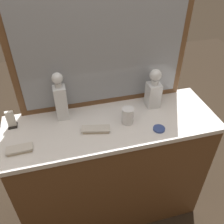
% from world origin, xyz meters
% --- Properties ---
extents(ground_plane, '(6.00, 6.00, 0.00)m').
position_xyz_m(ground_plane, '(0.00, 0.00, 0.00)').
color(ground_plane, '#2D2319').
extents(dresser, '(1.30, 0.46, 0.91)m').
position_xyz_m(dresser, '(0.00, 0.00, 0.46)').
color(dresser, brown).
rests_on(dresser, ground_plane).
extents(dresser_mirror, '(1.06, 0.03, 0.75)m').
position_xyz_m(dresser_mirror, '(0.00, 0.21, 1.29)').
color(dresser_mirror, brown).
rests_on(dresser_mirror, dresser).
extents(crystal_decanter_far_right, '(0.07, 0.07, 0.31)m').
position_xyz_m(crystal_decanter_far_right, '(-0.28, 0.13, 1.04)').
color(crystal_decanter_far_right, white).
rests_on(crystal_decanter_far_right, dresser).
extents(crystal_decanter_left, '(0.08, 0.08, 0.27)m').
position_xyz_m(crystal_decanter_left, '(0.30, 0.10, 1.02)').
color(crystal_decanter_left, white).
rests_on(crystal_decanter_left, dresser).
extents(crystal_tumbler_far_right, '(0.07, 0.07, 0.10)m').
position_xyz_m(crystal_tumbler_far_right, '(0.09, -0.02, 0.96)').
color(crystal_tumbler_far_right, white).
rests_on(crystal_tumbler_far_right, dresser).
extents(silver_brush_front, '(0.17, 0.09, 0.02)m').
position_xyz_m(silver_brush_front, '(-0.11, -0.05, 0.93)').
color(silver_brush_front, '#B7A88C').
rests_on(silver_brush_front, dresser).
extents(silver_brush_rear, '(0.14, 0.06, 0.02)m').
position_xyz_m(silver_brush_rear, '(-0.53, -0.10, 0.93)').
color(silver_brush_rear, '#B7A88C').
rests_on(silver_brush_rear, dresser).
extents(porcelain_dish, '(0.07, 0.07, 0.01)m').
position_xyz_m(porcelain_dish, '(0.25, -0.13, 0.92)').
color(porcelain_dish, '#33478C').
rests_on(porcelain_dish, dresser).
extents(napkin_holder, '(0.05, 0.05, 0.11)m').
position_xyz_m(napkin_holder, '(-0.58, 0.12, 0.96)').
color(napkin_holder, black).
rests_on(napkin_holder, dresser).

